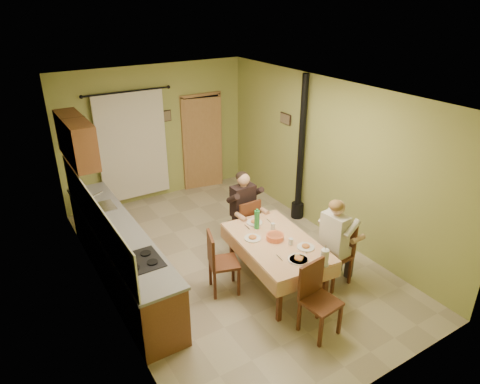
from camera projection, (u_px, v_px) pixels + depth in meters
floor at (231, 260)px, 7.16m from camera, size 4.00×6.00×0.01m
room_shell at (229, 158)px, 6.39m from camera, size 4.04×6.04×2.82m
kitchen_run at (120, 254)px, 6.45m from camera, size 0.64×3.64×1.56m
upper_cabinets at (76, 139)px, 6.77m from camera, size 0.35×1.40×0.70m
curtain at (133, 146)px, 8.59m from camera, size 1.70×0.07×2.22m
doorway at (203, 142)px, 9.48m from camera, size 0.96×0.20×2.15m
dining_table at (276, 263)px, 6.42m from camera, size 1.18×1.80×0.76m
tableware at (282, 240)px, 6.17m from camera, size 0.76×1.62×0.33m
chair_far at (244, 234)px, 7.36m from camera, size 0.42×0.42×0.97m
chair_near at (319, 313)px, 5.53m from camera, size 0.48×0.48×0.99m
chair_right at (333, 266)px, 6.50m from camera, size 0.49×0.49×1.01m
chair_left at (223, 274)px, 6.31m from camera, size 0.52×0.52×0.97m
man_far at (244, 203)px, 7.12m from camera, size 0.59×0.47×1.39m
man_right at (336, 232)px, 6.24m from camera, size 0.49×0.61×1.39m
stove_flue at (300, 169)px, 8.10m from camera, size 0.24×0.24×2.80m
picture_back at (167, 116)px, 8.82m from camera, size 0.19×0.03×0.23m
picture_right at (285, 119)px, 8.24m from camera, size 0.03×0.31×0.21m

